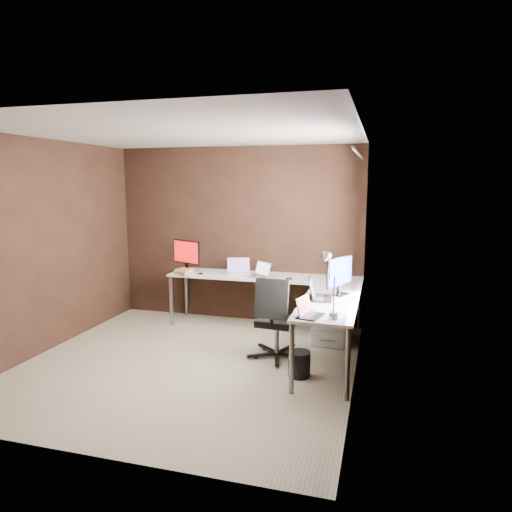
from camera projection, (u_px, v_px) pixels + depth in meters
The scene contains 15 objects.
room at pixel (219, 251), 4.85m from camera, with size 3.60×3.60×2.50m.
desk at pixel (283, 288), 5.74m from camera, with size 2.65×2.25×0.73m.
drawer_pedestal at pixel (330, 318), 5.75m from camera, with size 0.42×0.50×0.60m, color white.
monitor_left at pixel (187, 254), 6.54m from camera, with size 0.48×0.24×0.45m.
monitor_right at pixel (340, 273), 5.15m from camera, with size 0.24×0.49×0.43m.
laptop_white at pixel (239, 270), 6.42m from camera, with size 0.37×0.32×0.21m.
laptop_silver at pixel (260, 274), 6.17m from camera, with size 0.37×0.35×0.20m.
laptop_black_big at pixel (317, 294), 5.01m from camera, with size 0.28×0.37×0.24m.
laptop_black_small at pixel (308, 312), 4.34m from camera, with size 0.27×0.32×0.19m.
book_stack at pixel (184, 272), 6.36m from camera, with size 0.29×0.27×0.07m.
mouse_left at pixel (200, 274), 6.32m from camera, with size 0.08×0.05×0.03m, color black.
mouse_corner at pixel (289, 279), 5.97m from camera, with size 0.09×0.06×0.03m, color black.
desk_lamp at pixel (328, 276), 4.28m from camera, with size 0.20×0.23×0.63m.
office_chair at pixel (276, 334), 5.21m from camera, with size 0.54×0.54×0.96m.
wastebasket at pixel (299, 364), 4.73m from camera, with size 0.23×0.23×0.27m, color black.
Camera 1 is at (2.01, -4.45, 1.99)m, focal length 32.00 mm.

